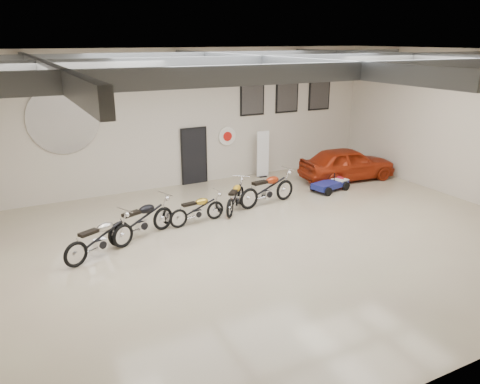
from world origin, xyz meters
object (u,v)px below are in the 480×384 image
motorcycle_silver (100,237)px  motorcycle_gold (197,209)px  banner_stand (263,154)px  motorcycle_yellow (235,196)px  vintage_car (347,163)px  motorcycle_red (267,188)px  motorcycle_black (142,219)px  go_kart (333,182)px

motorcycle_silver → motorcycle_gold: bearing=-7.1°
banner_stand → motorcycle_yellow: size_ratio=0.99×
motorcycle_yellow → banner_stand: bearing=-0.6°
motorcycle_gold → vintage_car: size_ratio=0.47×
banner_stand → motorcycle_red: banner_stand is taller
motorcycle_silver → vintage_car: (10.03, 2.55, 0.12)m
banner_stand → motorcycle_yellow: 4.04m
motorcycle_silver → motorcycle_black: (1.28, 0.71, 0.02)m
motorcycle_gold → go_kart: size_ratio=1.01×
go_kart → vintage_car: 1.60m
banner_stand → motorcycle_gold: size_ratio=1.05×
motorcycle_silver → motorcycle_gold: (3.04, 0.97, -0.07)m
motorcycle_black → motorcycle_yellow: bearing=-8.5°
motorcycle_gold → motorcycle_black: bearing=-178.4°
banner_stand → motorcycle_gold: (-4.23, -3.42, -0.47)m
motorcycle_yellow → go_kart: bearing=-44.1°
banner_stand → motorcycle_yellow: bearing=-128.9°
motorcycle_black → vintage_car: vintage_car is taller
motorcycle_silver → go_kart: bearing=-13.6°
banner_stand → motorcycle_red: 3.31m
motorcycle_yellow → motorcycle_red: motorcycle_red is taller
motorcycle_silver → motorcycle_red: bearing=-10.5°
motorcycle_black → go_kart: bearing=-13.1°
motorcycle_gold → motorcycle_yellow: bearing=10.2°
motorcycle_yellow → motorcycle_red: (1.21, 0.04, 0.08)m
motorcycle_red → motorcycle_silver: bearing=-174.8°
banner_stand → motorcycle_gold: 5.46m
motorcycle_black → motorcycle_red: (4.49, 0.76, 0.02)m
motorcycle_black → go_kart: size_ratio=1.20×
banner_stand → vintage_car: (2.75, -1.84, -0.28)m
motorcycle_gold → motorcycle_red: size_ratio=0.81×
banner_stand → vintage_car: size_ratio=0.49×
banner_stand → motorcycle_black: 7.05m
go_kart → vintage_car: bearing=19.7°
banner_stand → motorcycle_red: bearing=-113.6°
motorcycle_yellow → vintage_car: bearing=-36.5°
vintage_car → motorcycle_yellow: bearing=107.2°
motorcycle_gold → banner_stand: bearing=32.2°
motorcycle_black → motorcycle_gold: size_ratio=1.19×
motorcycle_silver → motorcycle_red: size_ratio=0.93×
motorcycle_silver → motorcycle_red: (5.77, 1.46, 0.04)m
motorcycle_black → vintage_car: (8.75, 1.84, 0.10)m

